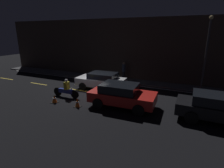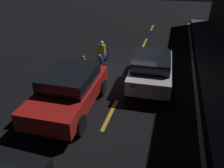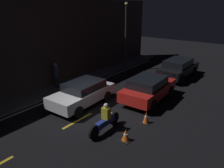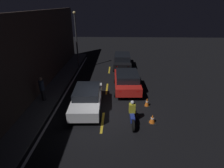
% 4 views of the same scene
% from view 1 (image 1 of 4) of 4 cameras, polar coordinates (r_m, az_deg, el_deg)
% --- Properties ---
extents(ground_plane, '(56.00, 56.00, 0.00)m').
position_cam_1_polar(ground_plane, '(14.27, -7.49, -2.54)').
color(ground_plane, black).
extents(raised_curb, '(28.00, 1.63, 0.11)m').
position_cam_1_polar(raised_curb, '(17.84, -0.32, 1.68)').
color(raised_curb, '#4C4C4F').
rests_on(raised_curb, ground).
extents(building_front, '(28.00, 0.30, 5.95)m').
position_cam_1_polar(building_front, '(18.20, 0.96, 11.31)').
color(building_front, '#382D28').
rests_on(building_front, ground).
extents(lane_dash_a, '(2.00, 0.14, 0.01)m').
position_cam_1_polar(lane_dash_a, '(21.17, -31.20, 1.48)').
color(lane_dash_a, gold).
rests_on(lane_dash_a, ground).
extents(lane_dash_b, '(2.00, 0.14, 0.01)m').
position_cam_1_polar(lane_dash_b, '(17.70, -22.82, 0.06)').
color(lane_dash_b, gold).
rests_on(lane_dash_b, ground).
extents(lane_dash_c, '(2.00, 0.14, 0.01)m').
position_cam_1_polar(lane_dash_c, '(14.80, -10.79, -1.98)').
color(lane_dash_c, gold).
rests_on(lane_dash_c, ground).
extents(lane_dash_d, '(2.00, 0.14, 0.01)m').
position_cam_1_polar(lane_dash_d, '(12.86, 5.95, -4.64)').
color(lane_dash_d, gold).
rests_on(lane_dash_d, ground).
extents(lane_dash_e, '(2.00, 0.14, 0.01)m').
position_cam_1_polar(lane_dash_e, '(12.33, 26.33, -7.31)').
color(lane_dash_e, gold).
rests_on(lane_dash_e, ground).
extents(lane_solid_kerb, '(25.20, 0.14, 0.01)m').
position_cam_1_polar(lane_solid_kerb, '(16.93, -1.83, 0.66)').
color(lane_solid_kerb, silver).
rests_on(lane_solid_kerb, ground).
extents(sedan_white, '(4.14, 2.05, 1.40)m').
position_cam_1_polar(sedan_white, '(14.72, -3.47, 1.24)').
color(sedan_white, silver).
rests_on(sedan_white, ground).
extents(taxi_red, '(4.22, 2.14, 1.50)m').
position_cam_1_polar(taxi_red, '(11.17, 3.14, -3.47)').
color(taxi_red, red).
rests_on(taxi_red, ground).
extents(van_black, '(4.53, 1.95, 1.51)m').
position_cam_1_polar(van_black, '(10.88, 31.92, -6.66)').
color(van_black, black).
rests_on(van_black, ground).
extents(motorcycle, '(2.19, 0.37, 1.40)m').
position_cam_1_polar(motorcycle, '(13.27, -14.82, -1.84)').
color(motorcycle, black).
rests_on(motorcycle, ground).
extents(traffic_cone_near, '(0.45, 0.45, 0.56)m').
position_cam_1_polar(traffic_cone_near, '(12.56, -18.30, -4.63)').
color(traffic_cone_near, black).
rests_on(traffic_cone_near, ground).
extents(traffic_cone_mid, '(0.39, 0.39, 0.62)m').
position_cam_1_polar(traffic_cone_mid, '(11.46, -11.27, -6.00)').
color(traffic_cone_mid, black).
rests_on(traffic_cone_mid, ground).
extents(pedestrian, '(0.34, 0.34, 1.75)m').
position_cam_1_polar(pedestrian, '(17.24, 3.84, 4.37)').
color(pedestrian, black).
rests_on(pedestrian, raised_curb).
extents(street_lamp, '(0.28, 0.28, 5.76)m').
position_cam_1_polar(street_lamp, '(14.79, 28.40, 9.18)').
color(street_lamp, '#333338').
rests_on(street_lamp, ground).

